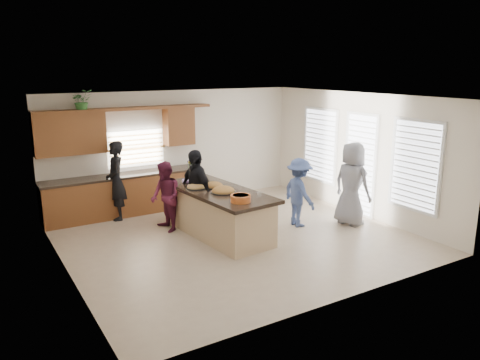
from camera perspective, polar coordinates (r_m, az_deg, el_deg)
floor at (r=9.48m, az=-0.39°, el=-7.08°), size 6.50×6.50×0.00m
room_shell at (r=8.98m, az=-0.41°, el=4.33°), size 6.52×6.02×2.81m
back_cabinetry at (r=11.07m, az=-14.30°, el=0.48°), size 4.08×0.66×2.46m
right_wall_glazing at (r=10.97m, az=14.59°, el=2.64°), size 0.06×4.00×2.25m
island at (r=9.52m, az=-2.60°, el=-4.12°), size 1.40×2.80×0.95m
platter_front at (r=9.18m, az=-2.05°, el=-1.38°), size 0.50×0.50×0.20m
platter_mid at (r=9.59m, az=-3.21°, el=-0.73°), size 0.42×0.42×0.17m
platter_back at (r=9.53m, az=-5.37°, el=-0.86°), size 0.41×0.41×0.17m
salad_bowl at (r=8.54m, az=0.08°, el=-2.21°), size 0.37×0.37×0.13m
clear_cup at (r=8.89m, az=2.33°, el=-1.76°), size 0.08×0.08×0.09m
plate_stack at (r=10.10m, az=-6.47°, el=-0.07°), size 0.21×0.21×0.05m
flower_vase at (r=10.23m, az=-6.04°, el=1.24°), size 0.14×0.14×0.43m
potted_plant at (r=10.72m, az=-18.71°, el=9.13°), size 0.48×0.43×0.48m
woman_left_back at (r=10.75m, az=-14.88°, el=-0.09°), size 0.53×0.71×1.77m
woman_left_mid at (r=9.80m, az=-9.06°, el=-2.04°), size 0.58×0.73×1.47m
woman_left_front at (r=9.65m, az=-5.43°, el=-1.36°), size 0.54×1.06×1.73m
woman_right_back at (r=10.07m, az=7.22°, el=-1.52°), size 0.60×0.98×1.48m
woman_right_front at (r=10.31m, az=13.46°, el=-0.46°), size 0.70×0.96×1.81m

